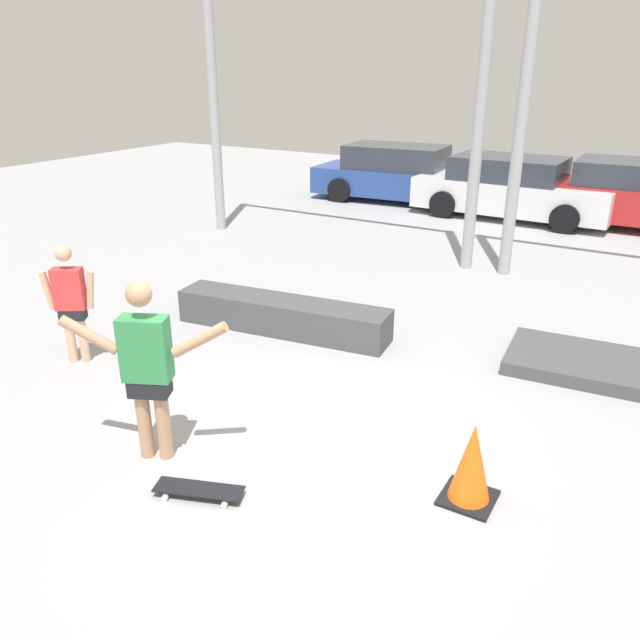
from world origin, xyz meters
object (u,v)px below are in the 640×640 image
traffic_cone (472,464)px  parked_car_white (512,189)px  grind_box (282,315)px  skateboard (199,490)px  bystander (71,299)px  skateboarder (147,364)px  parked_car_blue (400,175)px

traffic_cone → parked_car_white: bearing=103.1°
grind_box → traffic_cone: (3.32, -2.18, 0.13)m
skateboard → bystander: bystander is taller
skateboarder → grind_box: (-0.63, 3.04, -0.73)m
grind_box → bystander: size_ratio=2.03×
parked_car_white → bystander: bearing=-101.6°
skateboard → parked_car_blue: 12.61m
parked_car_white → bystander: 10.71m
grind_box → bystander: bearing=-128.5°
parked_car_white → traffic_cone: parked_car_white is taller
skateboard → traffic_cone: (1.97, 1.11, 0.29)m
parked_car_white → bystander: (-2.47, -10.42, 0.13)m
skateboard → parked_car_white: parked_car_white is taller
skateboarder → parked_car_blue: 12.17m
skateboarder → parked_car_white: size_ratio=0.38×
traffic_cone → skateboard: bearing=-150.6°
parked_car_blue → traffic_cone: parked_car_blue is taller
parked_car_blue → grind_box: bearing=-80.3°
grind_box → skateboarder: bearing=-78.3°
parked_car_blue → bystander: bystander is taller
skateboard → bystander: bearing=137.2°
bystander → skateboard: bearing=124.8°
grind_box → bystander: 2.67m
grind_box → traffic_cone: size_ratio=4.10×
bystander → parked_car_blue: bearing=-119.5°
skateboarder → bystander: skateboarder is taller
skateboarder → bystander: 2.46m
skateboarder → parked_car_blue: (-2.80, 11.84, -0.27)m
grind_box → parked_car_white: 8.43m
parked_car_white → skateboard: bearing=-85.8°
skateboarder → bystander: bearing=131.3°
parked_car_white → traffic_cone: bearing=-75.1°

